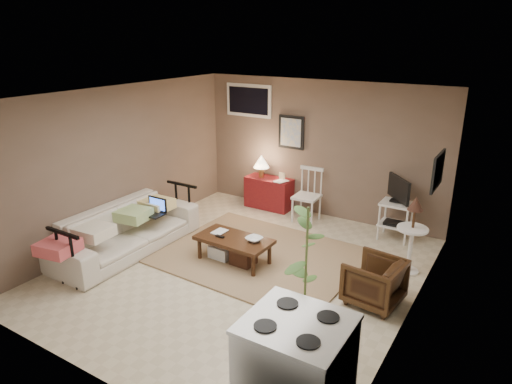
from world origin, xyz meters
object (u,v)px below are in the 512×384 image
Objects in this scene: red_console at (268,190)px; side_table at (413,226)px; tv_stand at (397,207)px; sofa at (126,223)px; stove at (295,377)px; armchair at (374,279)px; spindle_chair at (307,197)px; potted_plant at (306,275)px; coffee_table at (234,248)px.

red_console is 0.91× the size of side_table.
sofa is at bearing -142.60° from tv_stand.
tv_stand is 0.99× the size of stove.
tv_stand reaches higher than armchair.
armchair is (1.83, -1.94, -0.12)m from spindle_chair.
spindle_chair is (0.89, -0.19, 0.09)m from red_console.
tv_stand reaches higher than red_console.
spindle_chair is 0.59× the size of potted_plant.
potted_plant reaches higher than tv_stand.
stove is at bearing -92.37° from side_table.
tv_stand reaches higher than spindle_chair.
tv_stand is at bearing 49.17° from coffee_table.
tv_stand is 3.18m from potted_plant.
tv_stand is (1.73, 2.01, 0.32)m from coffee_table.
coffee_table is at bearing -130.83° from tv_stand.
stove reaches higher than sofa.
red_console reaches higher than spindle_chair.
red_console is at bearing 167.88° from spindle_chair.
armchair is 1.35m from potted_plant.
spindle_chair reaches higher than sofa.
red_console is 4.11m from potted_plant.
potted_plant is at bearing -34.61° from coffee_table.
potted_plant is (2.36, -3.32, 0.50)m from red_console.
potted_plant is at bearing -103.73° from side_table.
potted_plant is at bearing -64.84° from spindle_chair.
tv_stand is 0.65× the size of potted_plant.
armchair is at bearing 91.09° from stove.
side_table is at bearing 25.12° from coffee_table.
spindle_chair is 2.67m from armchair.
sofa reaches higher than armchair.
red_console is at bearing 125.44° from potted_plant.
armchair is (3.62, 0.56, -0.14)m from sofa.
tv_stand is (2.43, -0.16, 0.20)m from red_console.
sofa is at bearing -73.95° from armchair.
stove is (0.04, -2.18, 0.20)m from armchair.
potted_plant reaches higher than coffee_table.
armchair is (-0.17, -1.00, -0.36)m from side_table.
armchair is 0.61× the size of stove.
stove reaches higher than coffee_table.
side_table reaches higher than coffee_table.
side_table is at bearing 177.40° from armchair.
red_console reaches higher than armchair.
coffee_table is 1.68m from sofa.
armchair is 0.40× the size of potted_plant.
side_table is (0.47, -0.97, 0.14)m from tv_stand.
tv_stand reaches higher than sofa.
spindle_chair is at bearing 154.88° from side_table.
red_console is (-0.69, 2.17, 0.12)m from coffee_table.
stove is at bearing -46.03° from coffee_table.
armchair is 2.19m from stove.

